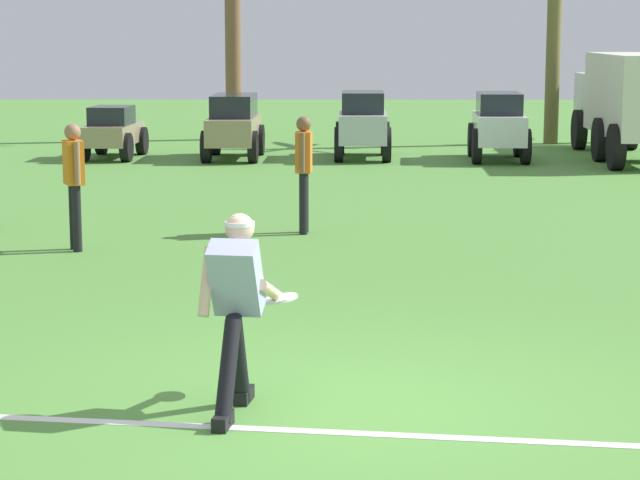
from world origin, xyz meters
The scene contains 11 objects.
ground_plane centered at (0.00, 0.00, 0.00)m, with size 80.00×80.00×0.00m, color #528D3B.
field_line_paint centered at (0.00, -0.58, 0.00)m, with size 20.21×0.11×0.01m, color white.
frisbee_thrower centered at (-0.82, -0.07, 0.79)m, with size 0.58×1.09×1.40m.
frisbee_in_flight centered at (-0.53, 0.45, 0.70)m, with size 0.28×0.28×0.07m.
teammate_near_sideline centered at (-3.31, 6.44, 0.94)m, with size 0.32×0.48×1.56m.
teammate_deep centered at (-0.53, 7.79, 0.94)m, with size 0.22×0.50×1.56m.
parked_car_slot_a centered at (-4.81, 17.63, 0.56)m, with size 1.20×2.25×1.10m.
parked_car_slot_b centered at (-2.25, 17.56, 0.72)m, with size 1.19×2.42×1.34m.
parked_car_slot_c centered at (0.47, 17.67, 0.74)m, with size 1.21×2.37×1.40m.
parked_car_slot_d centered at (3.29, 17.31, 0.74)m, with size 1.28×2.40×1.40m.
box_truck centered at (5.95, 17.64, 1.23)m, with size 1.52×5.93×2.20m.
Camera 1 is at (-0.13, -8.64, 2.68)m, focal length 70.00 mm.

